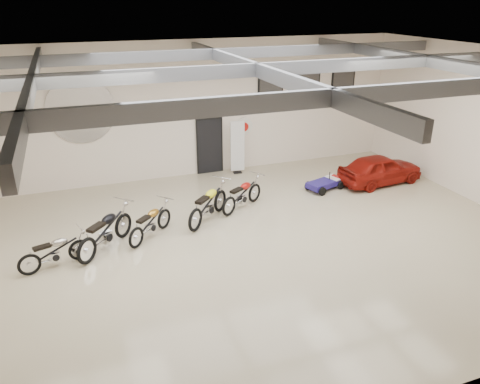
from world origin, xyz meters
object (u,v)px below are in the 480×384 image
object	(u,v)px
motorcycle_gold	(150,222)
motorcycle_yellow	(208,204)
go_kart	(328,180)
vintage_car	(380,169)
motorcycle_red	(242,194)
motorcycle_silver	(54,251)
motorcycle_black	(105,230)
banner_stand	(237,148)

from	to	relation	value
motorcycle_gold	motorcycle_yellow	xyz separation A→B (m)	(1.85, 0.48, 0.08)
go_kart	vintage_car	size ratio (longest dim) A/B	0.53
motorcycle_red	motorcycle_silver	bearing A→B (deg)	164.33
motorcycle_silver	vintage_car	size ratio (longest dim) A/B	0.55
motorcycle_black	motorcycle_yellow	distance (m)	3.19
motorcycle_black	motorcycle_red	xyz separation A→B (m)	(4.39, 1.23, -0.07)
motorcycle_red	motorcycle_gold	bearing A→B (deg)	164.77
banner_stand	motorcycle_black	bearing A→B (deg)	-135.63
motorcycle_red	banner_stand	bearing A→B (deg)	40.32
motorcycle_gold	vintage_car	size ratio (longest dim) A/B	0.58
banner_stand	motorcycle_gold	world-z (taller)	banner_stand
motorcycle_gold	banner_stand	bearing A→B (deg)	1.60
motorcycle_black	motorcycle_yellow	world-z (taller)	motorcycle_black
banner_stand	motorcycle_silver	distance (m)	8.27
banner_stand	vintage_car	distance (m)	5.34
banner_stand	motorcycle_gold	xyz separation A→B (m)	(-4.12, -4.11, -0.51)
motorcycle_black	motorcycle_red	world-z (taller)	motorcycle_black
banner_stand	motorcycle_gold	size ratio (longest dim) A/B	1.07
motorcycle_gold	motorcycle_yellow	distance (m)	1.91
motorcycle_black	motorcycle_gold	bearing A→B (deg)	-34.99
banner_stand	motorcycle_red	size ratio (longest dim) A/B	1.03
go_kart	vintage_car	distance (m)	2.05
vintage_car	go_kart	bearing A→B (deg)	78.88
motorcycle_silver	motorcycle_gold	size ratio (longest dim) A/B	0.94
motorcycle_black	vintage_car	distance (m)	10.01
banner_stand	go_kart	size ratio (longest dim) A/B	1.17
banner_stand	motorcycle_black	world-z (taller)	banner_stand
motorcycle_yellow	banner_stand	bearing A→B (deg)	14.02
vintage_car	motorcycle_gold	bearing A→B (deg)	93.06
motorcycle_black	motorcycle_yellow	bearing A→B (deg)	-33.45
motorcycle_red	go_kart	size ratio (longest dim) A/B	1.14
motorcycle_gold	motorcycle_yellow	bearing A→B (deg)	-28.75
motorcycle_silver	motorcycle_red	distance (m)	5.94
banner_stand	motorcycle_yellow	world-z (taller)	banner_stand
motorcycle_silver	motorcycle_black	world-z (taller)	motorcycle_black
go_kart	motorcycle_red	bearing A→B (deg)	171.57
motorcycle_red	vintage_car	distance (m)	5.51
motorcycle_red	vintage_car	size ratio (longest dim) A/B	0.60
motorcycle_yellow	go_kart	size ratio (longest dim) A/B	1.28
motorcycle_silver	go_kart	world-z (taller)	motorcycle_silver
motorcycle_gold	go_kart	xyz separation A→B (m)	(6.61, 1.50, -0.18)
motorcycle_silver	motorcycle_black	xyz separation A→B (m)	(1.31, 0.47, 0.12)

